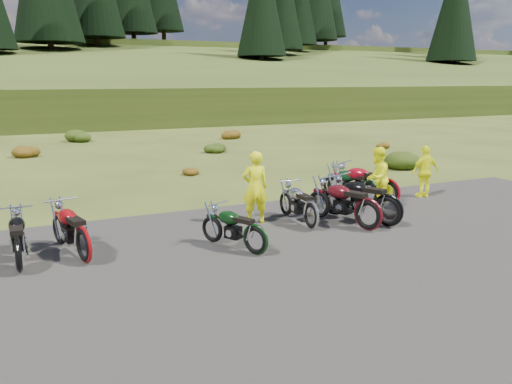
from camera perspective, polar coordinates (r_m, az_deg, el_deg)
name	(u,v)px	position (r m, az deg, el deg)	size (l,w,h in m)	color
ground	(323,244)	(11.51, 7.63, -5.86)	(300.00, 300.00, 0.00)	#374416
gravel_pad	(378,274)	(9.97, 13.72, -9.12)	(20.00, 12.00, 0.04)	black
hill_slope	(88,112)	(59.64, -18.66, 8.65)	(300.00, 46.00, 3.00)	#354316
hill_plateau	(59,96)	(119.44, -21.63, 10.19)	(300.00, 90.00, 9.17)	#354316
conifer_27	(283,0)	(72.87, 3.16, 21.02)	(5.72, 5.72, 15.00)	black
conifer_28	(301,4)	(81.00, 5.13, 20.66)	(5.28, 5.28, 14.00)	black
conifer_31	(455,3)	(81.32, 21.83, 19.39)	(7.04, 7.04, 18.00)	black
conifer_32	(455,6)	(89.82, 21.83, 19.13)	(6.60, 6.60, 17.00)	black
conifer_33	(455,8)	(98.33, 21.82, 18.91)	(6.16, 6.16, 16.00)	black
conifer_34	(455,10)	(106.83, 21.82, 18.73)	(5.72, 5.72, 15.00)	black
conifer_35	(455,12)	(115.34, 21.82, 18.58)	(5.28, 5.28, 14.00)	black
conifer_36	(456,1)	(124.16, 21.93, 19.59)	(7.92, 7.92, 20.00)	black
shrub_2	(26,150)	(26.05, -24.83, 4.41)	(1.30, 1.30, 0.77)	brown
shrub_3	(80,134)	(31.41, -19.50, 6.25)	(1.56, 1.56, 0.92)	#1E320C
shrub_4	(189,169)	(19.52, -7.65, 2.57)	(0.77, 0.77, 0.45)	brown
shrub_5	(214,147)	(25.37, -4.79, 5.18)	(1.03, 1.03, 0.61)	#1E320C
shrub_6	(230,133)	(31.30, -2.99, 6.80)	(1.30, 1.30, 0.77)	brown
shrub_7	(404,157)	(21.81, 16.56, 3.86)	(1.56, 1.56, 0.92)	#1E320C
shrub_8	(380,144)	(27.73, 14.02, 5.33)	(0.77, 0.77, 0.45)	brown
motorcycle_0	(21,273)	(10.74, -25.31, -8.41)	(2.02, 0.67, 1.06)	black
motorcycle_1	(85,264)	(10.77, -18.92, -7.79)	(2.15, 0.72, 1.13)	maroon
motorcycle_2	(256,256)	(10.65, -0.05, -7.30)	(1.88, 0.63, 0.99)	black
motorcycle_3	(311,230)	(12.46, 6.28, -4.35)	(2.01, 0.67, 1.05)	#9D9CA0
motorcycle_4	(367,231)	(12.60, 12.61, -4.40)	(2.28, 0.76, 1.19)	#470B11
motorcycle_5	(387,227)	(13.04, 14.73, -3.92)	(2.34, 0.78, 1.22)	black
motorcycle_6	(386,207)	(15.08, 14.61, -1.66)	(2.34, 0.78, 1.23)	maroon
motorcycle_7	(368,205)	(15.15, 12.69, -1.49)	(2.08, 0.69, 1.09)	#0E3316
person_middle	(255,189)	(12.67, -0.12, 0.39)	(0.68, 0.45, 1.87)	#DAE00B
person_right_a	(377,179)	(14.64, 13.65, 1.49)	(0.85, 0.66, 1.75)	#DAE00B
person_right_b	(425,172)	(16.42, 18.75, 2.14)	(0.95, 0.40, 1.62)	#DAE00B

